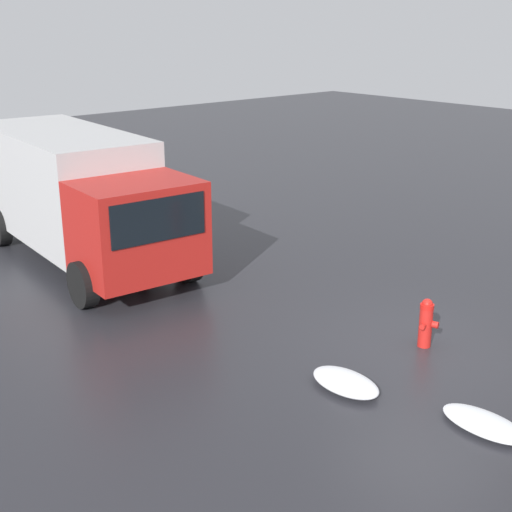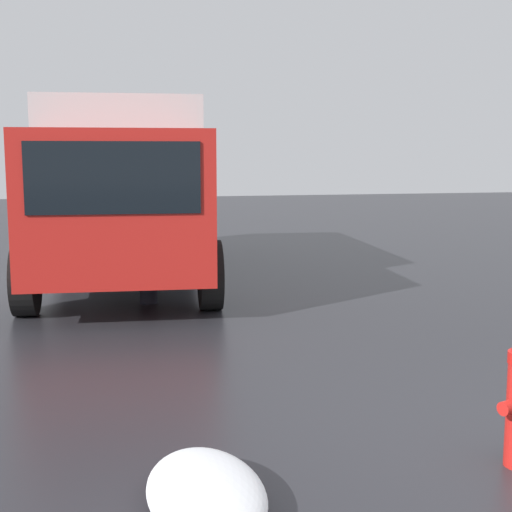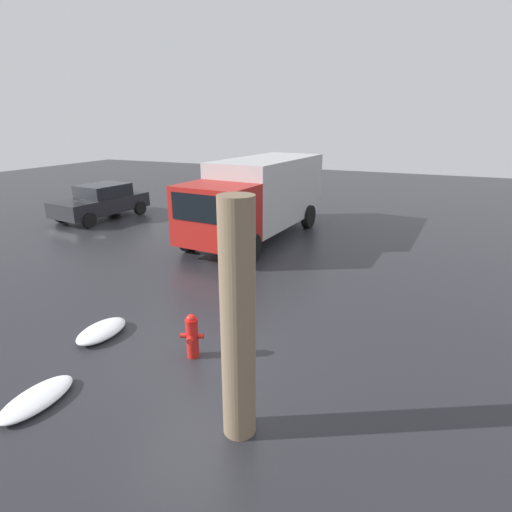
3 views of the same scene
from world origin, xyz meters
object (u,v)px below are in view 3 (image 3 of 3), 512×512
tree_trunk (238,324)px  pedestrian (237,228)px  fire_hydrant (192,335)px  delivery_truck (259,195)px  parked_car (102,201)px

tree_trunk → pedestrian: size_ratio=2.05×
fire_hydrant → tree_trunk: tree_trunk is taller
fire_hydrant → tree_trunk: size_ratio=0.26×
tree_trunk → pedestrian: tree_trunk is taller
delivery_truck → tree_trunk: bearing=116.2°
pedestrian → parked_car: size_ratio=0.38×
parked_car → delivery_truck: bearing=-173.2°
fire_hydrant → pedestrian: pedestrian is taller
delivery_truck → pedestrian: delivery_truck is taller
fire_hydrant → tree_trunk: 2.38m
fire_hydrant → delivery_truck: size_ratio=0.12×
fire_hydrant → delivery_truck: 8.24m
fire_hydrant → parked_car: size_ratio=0.20×
parked_car → tree_trunk: bearing=146.9°
delivery_truck → parked_car: 7.53m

